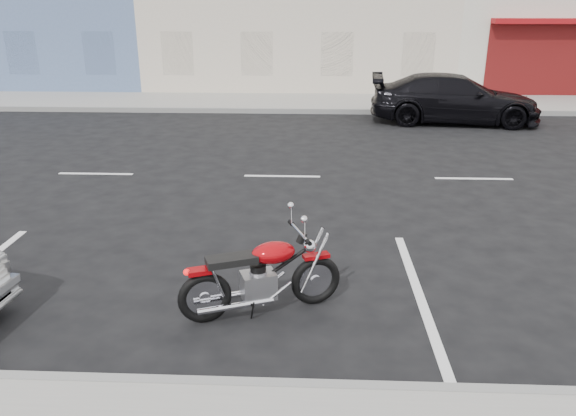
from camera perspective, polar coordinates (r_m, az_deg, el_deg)
name	(u,v)px	position (r m, az deg, el deg)	size (l,w,h in m)	color
ground	(377,178)	(11.92, 9.06, 3.07)	(120.00, 120.00, 0.00)	black
sidewalk_far	(212,102)	(20.63, -7.76, 10.64)	(80.00, 3.40, 0.15)	gray
curb_far	(203,110)	(18.98, -8.65, 9.78)	(80.00, 0.12, 0.16)	gray
motorcycle	(318,270)	(6.79, 3.05, -6.28)	(1.88, 0.91, 0.99)	black
car_far	(454,99)	(17.85, 16.53, 10.61)	(2.02, 4.96, 1.44)	black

